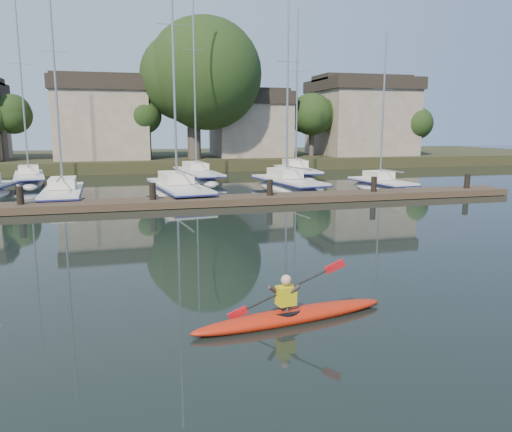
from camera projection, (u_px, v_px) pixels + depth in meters
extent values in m
plane|color=black|center=(314.00, 291.00, 12.06)|extent=(160.00, 160.00, 0.00)
ellipsoid|color=#B0150D|center=(292.00, 316.00, 10.20)|extent=(4.40, 1.31, 0.33)
cylinder|color=black|center=(286.00, 312.00, 10.12)|extent=(0.75, 0.75, 0.09)
imported|color=#2C272B|center=(286.00, 296.00, 10.06)|extent=(0.28, 0.38, 0.95)
cube|color=gold|center=(286.00, 296.00, 10.06)|extent=(0.41, 0.33, 0.39)
sphere|color=tan|center=(286.00, 280.00, 10.00)|extent=(0.21, 0.21, 0.21)
cube|color=#4F3D2D|center=(213.00, 201.00, 25.34)|extent=(34.00, 2.00, 0.35)
cylinder|color=black|center=(21.00, 206.00, 23.05)|extent=(0.32, 0.32, 1.80)
cylinder|color=black|center=(153.00, 201.00, 24.57)|extent=(0.32, 0.32, 1.80)
cylinder|color=black|center=(270.00, 197.00, 26.08)|extent=(0.32, 0.32, 1.80)
cylinder|color=black|center=(373.00, 193.00, 27.60)|extent=(0.32, 0.32, 1.80)
cylinder|color=black|center=(467.00, 189.00, 29.11)|extent=(0.32, 0.32, 1.80)
ellipsoid|color=silver|center=(64.00, 206.00, 27.07)|extent=(2.34, 8.28, 1.83)
cube|color=silver|center=(63.00, 190.00, 26.92)|extent=(2.18, 6.80, 0.14)
cube|color=navy|center=(63.00, 192.00, 26.93)|extent=(2.27, 6.96, 0.08)
cube|color=silver|center=(63.00, 183.00, 27.32)|extent=(1.44, 2.35, 0.53)
cylinder|color=#9EA0A5|center=(55.00, 79.00, 26.11)|extent=(0.12, 0.12, 11.58)
cylinder|color=#9EA0A5|center=(60.00, 178.00, 25.62)|extent=(0.19, 3.12, 0.08)
cylinder|color=#9EA0A5|center=(53.00, 51.00, 25.87)|extent=(1.54, 0.09, 0.03)
ellipsoid|color=silver|center=(179.00, 202.00, 28.71)|extent=(3.47, 9.99, 2.07)
cube|color=silver|center=(178.00, 185.00, 28.54)|extent=(3.14, 8.23, 0.15)
cube|color=navy|center=(178.00, 187.00, 28.56)|extent=(3.25, 8.44, 0.09)
cube|color=silver|center=(176.00, 177.00, 29.01)|extent=(1.85, 2.91, 0.60)
cylinder|color=#9EA0A5|center=(173.00, 57.00, 27.55)|extent=(0.13, 0.13, 14.14)
cylinder|color=#9EA0A5|center=(184.00, 172.00, 27.05)|extent=(0.54, 3.70, 0.09)
cylinder|color=#9EA0A5|center=(172.00, 24.00, 27.25)|extent=(1.73, 0.25, 0.03)
ellipsoid|color=silver|center=(288.00, 195.00, 31.84)|extent=(3.44, 8.69, 2.01)
cube|color=silver|center=(288.00, 180.00, 31.68)|extent=(3.11, 7.17, 0.15)
cube|color=navy|center=(288.00, 181.00, 31.69)|extent=(3.22, 7.35, 0.08)
cube|color=silver|center=(285.00, 173.00, 32.06)|extent=(1.81, 2.56, 0.58)
cylinder|color=#9EA0A5|center=(288.00, 85.00, 30.87)|extent=(0.13, 0.13, 11.62)
cylinder|color=#9EA0A5|center=(298.00, 168.00, 30.38)|extent=(0.56, 3.19, 0.08)
cylinder|color=#9EA0A5|center=(288.00, 62.00, 30.62)|extent=(1.68, 0.28, 0.03)
ellipsoid|color=silver|center=(381.00, 194.00, 31.90)|extent=(2.56, 6.54, 1.73)
cube|color=silver|center=(382.00, 181.00, 31.75)|extent=(2.35, 5.39, 0.13)
cube|color=navy|center=(382.00, 182.00, 31.76)|extent=(2.44, 5.53, 0.07)
cube|color=silver|center=(379.00, 175.00, 32.04)|extent=(1.45, 1.91, 0.50)
cylinder|color=#9EA0A5|center=(383.00, 107.00, 31.11)|extent=(0.11, 0.11, 9.11)
cylinder|color=#9EA0A5|center=(391.00, 171.00, 30.74)|extent=(0.32, 2.42, 0.07)
cylinder|color=#9EA0A5|center=(384.00, 89.00, 30.92)|extent=(1.45, 0.18, 0.03)
ellipsoid|color=silver|center=(30.00, 187.00, 35.73)|extent=(3.36, 8.73, 1.80)
cube|color=silver|center=(29.00, 175.00, 35.58)|extent=(3.02, 7.20, 0.13)
cube|color=navy|center=(29.00, 176.00, 35.60)|extent=(3.12, 7.38, 0.08)
cube|color=silver|center=(28.00, 169.00, 35.98)|extent=(1.70, 2.57, 0.52)
cylinder|color=#9EA0A5|center=(22.00, 86.00, 34.71)|extent=(0.11, 0.11, 12.30)
cylinder|color=#9EA0A5|center=(28.00, 165.00, 34.30)|extent=(0.61, 3.20, 0.08)
cylinder|color=#9EA0A5|center=(20.00, 64.00, 34.45)|extent=(1.50, 0.28, 0.03)
ellipsoid|color=silver|center=(198.00, 183.00, 38.08)|extent=(3.15, 10.37, 1.94)
cube|color=silver|center=(197.00, 171.00, 37.92)|extent=(2.87, 8.53, 0.14)
cube|color=navy|center=(197.00, 172.00, 37.93)|extent=(2.97, 8.74, 0.08)
cube|color=silver|center=(195.00, 166.00, 38.42)|extent=(1.71, 2.99, 0.56)
cylinder|color=#9EA0A5|center=(194.00, 74.00, 36.93)|extent=(0.12, 0.12, 14.29)
cylinder|color=#9EA0A5|center=(202.00, 162.00, 36.36)|extent=(0.47, 3.87, 0.08)
cylinder|color=#9EA0A5|center=(194.00, 50.00, 36.62)|extent=(1.63, 0.19, 0.03)
ellipsoid|color=silver|center=(297.00, 181.00, 39.59)|extent=(3.01, 8.92, 2.08)
cube|color=silver|center=(297.00, 169.00, 39.42)|extent=(2.77, 7.34, 0.15)
cube|color=navy|center=(297.00, 170.00, 39.43)|extent=(2.88, 7.52, 0.09)
cube|color=silver|center=(295.00, 163.00, 39.86)|extent=(1.73, 2.57, 0.60)
cylinder|color=#9EA0A5|center=(297.00, 90.00, 38.60)|extent=(0.13, 0.13, 12.05)
cylinder|color=#9EA0A5|center=(301.00, 159.00, 37.99)|extent=(0.36, 3.33, 0.09)
cylinder|color=#9EA0A5|center=(297.00, 71.00, 38.34)|extent=(1.75, 0.18, 0.03)
cube|color=#273219|center=(165.00, 159.00, 53.83)|extent=(90.00, 24.00, 1.00)
cube|color=#A69584|center=(103.00, 126.00, 45.99)|extent=(8.00, 8.00, 6.00)
cube|color=black|center=(101.00, 85.00, 45.35)|extent=(8.40, 8.40, 1.20)
cube|color=#A69584|center=(250.00, 131.00, 49.61)|extent=(7.00, 7.00, 5.00)
cube|color=black|center=(250.00, 99.00, 49.06)|extent=(7.35, 7.35, 1.20)
cube|color=#A69584|center=(360.00, 123.00, 52.50)|extent=(9.00, 9.00, 6.50)
cube|color=black|center=(362.00, 86.00, 51.82)|extent=(9.45, 9.45, 1.20)
cylinder|color=#483E39|center=(194.00, 131.00, 45.24)|extent=(1.20, 1.20, 5.00)
sphere|color=#1A3213|center=(193.00, 74.00, 44.35)|extent=(8.50, 8.50, 8.50)
cylinder|color=#483E39|center=(5.00, 143.00, 42.33)|extent=(0.48, 0.48, 3.00)
sphere|color=#1A3213|center=(2.00, 113.00, 41.89)|extent=(3.40, 3.40, 3.40)
cylinder|color=#483E39|center=(149.00, 144.00, 44.90)|extent=(0.38, 0.38, 2.80)
sphere|color=#1A3213|center=(148.00, 119.00, 44.51)|extent=(2.72, 2.72, 2.72)
cylinder|color=#483E39|center=(312.00, 140.00, 49.86)|extent=(0.50, 0.50, 3.20)
sphere|color=#1A3213|center=(312.00, 113.00, 49.39)|extent=(3.57, 3.57, 3.57)
cylinder|color=#483E39|center=(408.00, 143.00, 51.01)|extent=(0.41, 0.41, 2.60)
sphere|color=#1A3213|center=(410.00, 121.00, 50.63)|extent=(2.89, 2.89, 2.89)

